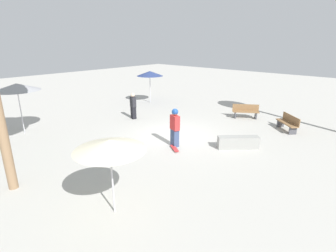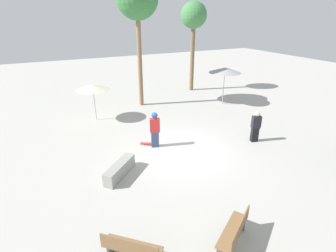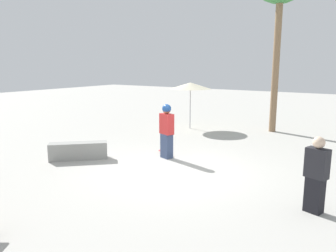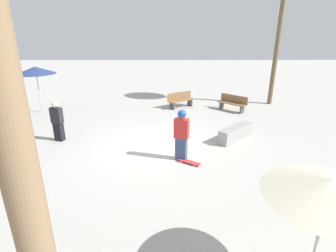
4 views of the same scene
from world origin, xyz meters
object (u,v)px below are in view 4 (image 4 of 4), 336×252
at_px(bench_near, 181,100).
at_px(bench_far, 232,103).
at_px(shade_umbrella_navy, 35,70).
at_px(skater_main, 182,133).
at_px(shade_umbrella_cream, 330,188).
at_px(concrete_ledge, 235,133).
at_px(bystander_watching, 57,121).
at_px(skateboard, 189,162).

relative_size(bench_near, bench_far, 1.07).
xyz_separation_m(bench_far, shade_umbrella_navy, (-0.21, 10.30, 1.81)).
height_order(skater_main, shade_umbrella_navy, shade_umbrella_navy).
bearing_deg(bench_far, bench_near, 27.98).
bearing_deg(shade_umbrella_cream, skater_main, 21.15).
bearing_deg(concrete_ledge, bystander_watching, 90.35).
height_order(bench_far, shade_umbrella_cream, shade_umbrella_cream).
xyz_separation_m(skater_main, bystander_watching, (1.68, 4.79, -0.16)).
distance_m(bench_near, bystander_watching, 6.99).
relative_size(skateboard, bystander_watching, 0.49).
distance_m(skater_main, concrete_ledge, 2.94).
distance_m(concrete_ledge, shade_umbrella_cream, 6.81).
xyz_separation_m(concrete_ledge, shade_umbrella_cream, (-6.56, 0.41, 1.77)).
relative_size(bench_near, bystander_watching, 0.98).
height_order(concrete_ledge, bystander_watching, bystander_watching).
bearing_deg(skateboard, bench_far, 97.24).
xyz_separation_m(bench_near, shade_umbrella_navy, (-0.93, 7.52, 1.81)).
height_order(skateboard, concrete_ledge, concrete_ledge).
bearing_deg(shade_umbrella_navy, bench_far, -88.81).
distance_m(skater_main, skateboard, 0.98).
relative_size(concrete_ledge, bystander_watching, 1.00).
bearing_deg(shade_umbrella_cream, shade_umbrella_navy, 41.23).
xyz_separation_m(skater_main, shade_umbrella_cream, (-4.84, -1.87, 1.08)).
distance_m(skater_main, shade_umbrella_cream, 5.30).
distance_m(concrete_ledge, shade_umbrella_navy, 10.39).
distance_m(skater_main, shade_umbrella_navy, 9.14).
height_order(skater_main, bench_near, skater_main).
height_order(skateboard, shade_umbrella_cream, shade_umbrella_cream).
distance_m(shade_umbrella_navy, bystander_watching, 4.73).
bearing_deg(skater_main, bench_near, 106.79).
xyz_separation_m(skateboard, bystander_watching, (1.99, 5.04, 0.75)).
xyz_separation_m(shade_umbrella_cream, bystander_watching, (6.52, 6.66, -1.24)).
distance_m(skater_main, bench_far, 6.53).
bearing_deg(bystander_watching, bench_near, -118.89).
bearing_deg(bench_near, concrete_ledge, 79.51).
height_order(skateboard, shade_umbrella_navy, shade_umbrella_navy).
distance_m(skateboard, bench_near, 6.74).
relative_size(skater_main, shade_umbrella_navy, 0.73).
bearing_deg(shade_umbrella_cream, bench_near, 7.81).
distance_m(skateboard, concrete_ledge, 2.88).
distance_m(skateboard, shade_umbrella_cream, 5.21).
bearing_deg(skateboard, shade_umbrella_cream, -37.61).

